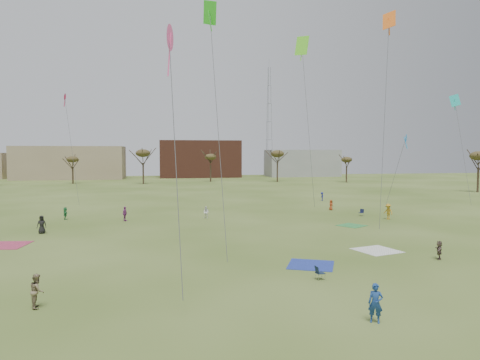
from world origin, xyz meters
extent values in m
plane|color=#3B5019|center=(0.00, 0.00, 0.00)|extent=(260.00, 260.00, 0.00)
imported|color=navy|center=(2.83, -8.90, 0.93)|extent=(0.81, 0.72, 1.86)
imported|color=#806F51|center=(-13.42, -4.01, 0.88)|extent=(0.81, 0.97, 1.76)
imported|color=brown|center=(13.41, 1.84, 0.70)|extent=(0.96, 1.34, 1.40)
imported|color=black|center=(-18.85, 18.22, 0.90)|extent=(0.91, 0.62, 1.80)
imported|color=#B38621|center=(19.68, 21.07, 0.94)|extent=(1.13, 1.39, 1.88)
imported|color=#983F91|center=(-11.42, 25.10, 0.86)|extent=(0.74, 1.09, 1.71)
imported|color=white|center=(-1.82, 25.65, 0.72)|extent=(0.88, 0.82, 1.44)
imported|color=#2A7E43|center=(-18.56, 27.55, 0.74)|extent=(0.74, 1.44, 1.48)
imported|color=#A03D1B|center=(16.13, 30.46, 0.72)|extent=(0.83, 0.74, 1.43)
imported|color=navy|center=(19.24, 42.40, 0.71)|extent=(0.58, 0.94, 1.41)
cube|color=#233798|center=(3.35, 1.83, 0.00)|extent=(4.14, 4.14, 0.03)
cube|color=silver|center=(10.22, 5.39, 0.00)|extent=(3.88, 3.88, 0.03)
cube|color=#A73351|center=(-20.47, 12.80, 0.00)|extent=(3.96, 3.96, 0.03)
cube|color=#328B41|center=(13.41, 17.45, 0.00)|extent=(3.55, 3.55, 0.03)
cube|color=#15233A|center=(2.75, -1.70, 0.42)|extent=(0.54, 0.54, 0.04)
cube|color=#15233A|center=(2.53, -1.72, 0.65)|extent=(0.18, 0.51, 0.44)
cube|color=#121733|center=(17.74, 24.31, 0.42)|extent=(0.70, 0.70, 0.04)
cube|color=#121733|center=(17.92, 24.45, 0.65)|extent=(0.41, 0.47, 0.44)
cube|color=green|center=(-3.35, 6.05, 18.54)|extent=(0.87, 0.87, 1.70)
cube|color=green|center=(-3.35, 6.05, 17.95)|extent=(0.08, 0.08, 1.53)
cylinder|color=#4C4C51|center=(-3.12, 3.10, 9.72)|extent=(0.49, 5.93, 17.65)
cube|color=#5ED022|center=(10.10, 25.45, 21.21)|extent=(1.21, 1.21, 2.37)
cube|color=#5ED022|center=(10.10, 25.45, 20.38)|extent=(0.08, 0.08, 2.13)
cylinder|color=#4C4C51|center=(11.38, 26.45, 11.06)|extent=(2.61, 2.05, 20.32)
cube|color=teal|center=(34.13, 29.44, 15.45)|extent=(0.88, 0.88, 1.73)
cube|color=teal|center=(34.13, 29.44, 14.84)|extent=(0.08, 0.08, 1.56)
cylinder|color=#4C4C51|center=(34.25, 27.57, 8.17)|extent=(0.27, 3.79, 14.55)
cube|color=orange|center=(14.99, 13.05, 20.96)|extent=(0.94, 0.94, 1.85)
cube|color=orange|center=(14.99, 13.05, 20.32)|extent=(0.08, 0.08, 1.66)
cylinder|color=#4C4C51|center=(13.91, 11.54, 10.93)|extent=(2.22, 3.07, 20.07)
cone|color=#FF509D|center=(-6.52, -1.87, 14.57)|extent=(1.51, 0.11, 1.51)
cube|color=#FF509D|center=(-6.52, -1.87, 13.61)|extent=(0.08, 0.08, 2.46)
cylinder|color=#4C4C51|center=(-6.30, -4.38, 7.73)|extent=(0.49, 5.05, 13.68)
cone|color=#2587D4|center=(23.38, 23.84, 9.87)|extent=(0.96, 0.07, 0.96)
cube|color=#2587D4|center=(23.38, 23.84, 9.26)|extent=(0.08, 0.08, 1.58)
cylinder|color=#4C4C51|center=(22.59, 24.80, 5.39)|extent=(1.62, 1.97, 8.98)
cone|color=#BA1345|center=(-20.19, 36.74, 15.70)|extent=(0.95, 0.07, 0.95)
cube|color=#BA1345|center=(-20.19, 36.74, 15.10)|extent=(0.08, 0.08, 1.55)
cylinder|color=#4C4C51|center=(-19.19, 35.55, 8.30)|extent=(2.06, 2.43, 14.80)
cylinder|color=#3A2B1E|center=(-30.00, 92.00, 2.16)|extent=(0.40, 0.40, 4.32)
ellipsoid|color=#473D1E|center=(-30.00, 92.00, 6.34)|extent=(3.02, 3.02, 1.58)
cylinder|color=#3A2B1E|center=(-12.00, 88.00, 2.70)|extent=(0.40, 0.40, 5.40)
ellipsoid|color=#473D1E|center=(-12.00, 88.00, 7.92)|extent=(3.78, 3.78, 1.98)
cylinder|color=#3A2B1E|center=(6.00, 94.00, 2.34)|extent=(0.40, 0.40, 4.68)
ellipsoid|color=#473D1E|center=(6.00, 94.00, 6.86)|extent=(3.28, 3.28, 1.72)
cylinder|color=#3A2B1E|center=(24.00, 90.00, 2.64)|extent=(0.40, 0.40, 5.28)
ellipsoid|color=#473D1E|center=(24.00, 90.00, 7.74)|extent=(3.70, 3.70, 1.94)
cylinder|color=#3A2B1E|center=(42.00, 85.00, 2.10)|extent=(0.40, 0.40, 4.20)
ellipsoid|color=#473D1E|center=(42.00, 85.00, 6.16)|extent=(2.94, 2.94, 1.54)
cylinder|color=#3A2B1E|center=(56.00, 52.00, 2.52)|extent=(0.40, 0.40, 5.04)
ellipsoid|color=#473D1E|center=(56.00, 52.00, 7.39)|extent=(3.53, 3.53, 1.85)
cube|color=#937F60|center=(-35.00, 115.00, 5.00)|extent=(32.00, 14.00, 10.00)
cube|color=brown|center=(5.00, 120.00, 6.00)|extent=(26.00, 16.00, 12.00)
cube|color=gray|center=(40.00, 118.00, 4.50)|extent=(24.00, 12.00, 9.00)
cylinder|color=#9EA3A8|center=(30.90, 125.00, 19.00)|extent=(0.16, 0.16, 38.00)
cylinder|color=#9EA3A8|center=(29.55, 125.78, 19.00)|extent=(0.16, 0.16, 38.00)
cylinder|color=#9EA3A8|center=(29.55, 124.22, 19.00)|extent=(0.16, 0.16, 38.00)
cylinder|color=#9EA3A8|center=(30.00, 125.00, 39.50)|extent=(0.10, 0.10, 3.00)
camera|label=1|loc=(-6.94, -27.89, 7.99)|focal=33.12mm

